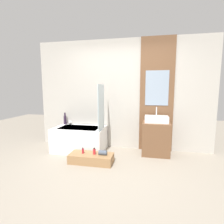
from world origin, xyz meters
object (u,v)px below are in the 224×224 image
Objects in this scene: wooden_step_bench at (91,158)px; bottle_soap_secondary at (94,151)px; vase_round_light at (70,123)px; vase_tall_dark at (65,119)px; bathtub at (80,139)px; sink at (156,119)px; bottle_soap_primary at (83,151)px.

wooden_step_bench is 6.73× the size of bottle_soap_secondary.
wooden_step_bench is 9.13× the size of vase_round_light.
vase_tall_dark is 2.31× the size of bottle_soap_secondary.
bottle_soap_secondary reaches higher than wooden_step_bench.
vase_round_light is at bearing 133.53° from wooden_step_bench.
bathtub is 0.82m from bottle_soap_secondary.
bathtub is 0.55m from vase_round_light.
sink is at bearing -4.57° from vase_tall_dark.
bottle_soap_secondary is at bearing -48.21° from bathtub.
bathtub reaches higher than wooden_step_bench.
vase_tall_dark is (-0.98, 0.90, 0.58)m from wooden_step_bench.
vase_round_light is at bearing 142.64° from bathtub.
bottle_soap_primary is (0.67, -0.89, -0.37)m from vase_round_light.
bottle_soap_secondary is at bearing -44.36° from vase_round_light.
sink is (1.26, 0.72, 0.70)m from wooden_step_bench.
vase_tall_dark is at bearing 150.34° from bathtub.
bathtub is at bearing -37.36° from vase_round_light.
sink reaches higher than bottle_soap_primary.
wooden_step_bench is at bearing -42.36° from vase_tall_dark.
vase_tall_dark is at bearing 175.41° from vase_round_light.
bottle_soap_primary is at bearing -153.36° from sink.
bottle_soap_secondary is at bearing 0.00° from bottle_soap_primary.
bathtub reaches higher than bottle_soap_secondary.
vase_round_light is at bearing 175.44° from sink.
wooden_step_bench is at bearing 180.00° from bottle_soap_secondary.
bottle_soap_secondary is (0.24, 0.00, 0.00)m from bottle_soap_primary.
bathtub is 0.69m from bottle_soap_primary.
bottle_soap_primary is (-1.43, -0.72, -0.56)m from sink.
bottle_soap_secondary is (1.05, -0.90, -0.44)m from vase_tall_dark.
bathtub is 3.98× the size of vase_tall_dark.
sink reaches higher than bottle_soap_secondary.
sink is 4.26× the size of bottle_soap_primary.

